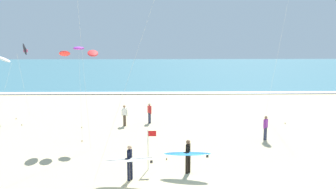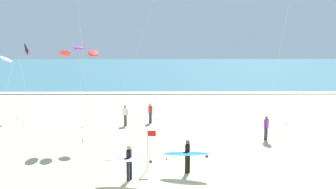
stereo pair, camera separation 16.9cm
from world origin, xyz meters
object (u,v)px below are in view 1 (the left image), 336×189
object	(u,v)px
lifeguard_flag	(149,146)
surfer_lead	(129,160)
kite_delta_charcoal_close	(25,49)
bystander_white_top	(124,115)
bystander_red_top	(149,113)
surfer_trailing	(188,154)
bystander_purple_top	(266,128)
kite_arc_violet_low	(79,52)

from	to	relation	value
lifeguard_flag	surfer_lead	bearing A→B (deg)	-120.72
kite_delta_charcoal_close	bystander_white_top	distance (m)	10.27
bystander_red_top	lifeguard_flag	world-z (taller)	lifeguard_flag
surfer_lead	surfer_trailing	distance (m)	2.91
surfer_lead	kite_delta_charcoal_close	bearing A→B (deg)	124.86
surfer_lead	lifeguard_flag	bearing A→B (deg)	59.28
bystander_red_top	bystander_purple_top	size ratio (longest dim) A/B	1.00
surfer_trailing	kite_delta_charcoal_close	xyz separation A→B (m)	(-12.45, 13.05, 4.56)
kite_delta_charcoal_close	bystander_white_top	bearing A→B (deg)	-22.36
bystander_red_top	bystander_purple_top	bearing A→B (deg)	-30.84
surfer_lead	bystander_white_top	xyz separation A→B (m)	(-1.27, 10.42, -0.24)
surfer_lead	bystander_white_top	size ratio (longest dim) A/B	1.60
surfer_trailing	bystander_red_top	bearing A→B (deg)	101.95
surfer_lead	surfer_trailing	xyz separation A→B (m)	(2.79, 0.82, -0.00)
bystander_white_top	lifeguard_flag	bearing A→B (deg)	-76.44
surfer_trailing	kite_arc_violet_low	world-z (taller)	kite_arc_violet_low
kite_arc_violet_low	lifeguard_flag	world-z (taller)	kite_arc_violet_low
lifeguard_flag	kite_delta_charcoal_close	bearing A→B (deg)	130.42
surfer_trailing	kite_delta_charcoal_close	bearing A→B (deg)	133.65
bystander_red_top	bystander_white_top	bearing A→B (deg)	-156.98
surfer_trailing	bystander_red_top	xyz separation A→B (m)	(-2.20, 10.39, -0.24)
bystander_red_top	kite_arc_violet_low	bearing A→B (deg)	-133.63
lifeguard_flag	kite_arc_violet_low	bearing A→B (deg)	130.85
kite_arc_violet_low	lifeguard_flag	xyz separation A→B (m)	(4.55, -5.26, -4.48)
lifeguard_flag	bystander_purple_top	bearing A→B (deg)	34.53
bystander_purple_top	lifeguard_flag	xyz separation A→B (m)	(-7.43, -5.11, 0.45)
kite_arc_violet_low	lifeguard_flag	size ratio (longest dim) A/B	2.89
bystander_purple_top	surfer_lead	bearing A→B (deg)	-141.56
bystander_white_top	kite_arc_violet_low	bearing A→B (deg)	-123.10
bystander_white_top	lifeguard_flag	size ratio (longest dim) A/B	0.76
surfer_lead	bystander_purple_top	bearing A→B (deg)	38.44
kite_delta_charcoal_close	bystander_white_top	xyz separation A→B (m)	(8.39, -3.45, -4.80)
surfer_lead	kite_delta_charcoal_close	world-z (taller)	kite_delta_charcoal_close
kite_delta_charcoal_close	surfer_lead	bearing A→B (deg)	-55.14
kite_delta_charcoal_close	lifeguard_flag	xyz separation A→B (m)	(10.55, -12.39, -4.35)
bystander_purple_top	lifeguard_flag	world-z (taller)	lifeguard_flag
surfer_trailing	bystander_white_top	xyz separation A→B (m)	(-4.06, 9.60, -0.24)
kite_arc_violet_low	surfer_lead	bearing A→B (deg)	-61.48
surfer_trailing	bystander_red_top	size ratio (longest dim) A/B	1.49
surfer_trailing	kite_delta_charcoal_close	size ratio (longest dim) A/B	0.39
kite_arc_violet_low	bystander_purple_top	world-z (taller)	kite_arc_violet_low
surfer_lead	kite_delta_charcoal_close	xyz separation A→B (m)	(-9.67, 13.87, 4.56)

